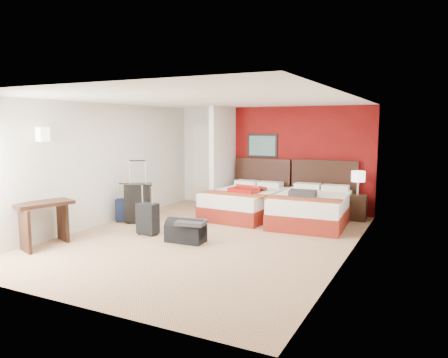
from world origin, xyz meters
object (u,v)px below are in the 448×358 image
Objects in this scene: bed_left at (245,203)px; bed_right at (311,209)px; table_lamp at (358,183)px; nightstand at (357,207)px; desk at (45,224)px; suitcase_navy at (124,211)px; duffel_bag at (186,232)px; red_suitcase_open at (248,189)px; suitcase_black at (138,204)px; suitcase_charcoal at (148,220)px.

bed_right is (1.52, -0.04, 0.01)m from bed_left.
bed_right reaches higher than bed_left.
nightstand is at bearing 0.00° from table_lamp.
bed_left is 4.27m from desk.
duffel_bag is (2.00, -0.76, -0.06)m from suitcase_navy.
bed_left reaches higher than nightstand.
bed_left is 0.38m from red_suitcase_open.
suitcase_black reaches higher than desk.
nightstand is at bearing 7.84° from suitcase_navy.
suitcase_charcoal is (-3.31, -3.08, -0.53)m from table_lamp.
suitcase_black is (-4.10, -2.34, -0.41)m from table_lamp.
table_lamp is 1.12× the size of suitcase_navy.
suitcase_navy is at bearing -151.13° from table_lamp.
suitcase_charcoal is 1.79m from desk.
table_lamp is 6.31m from desk.
suitcase_charcoal is 1.22× the size of suitcase_navy.
bed_left is 3.57× the size of nightstand.
desk is at bearing -134.56° from table_lamp.
suitcase_navy is at bearing -138.00° from bed_left.
suitcase_navy is (-0.31, -0.09, -0.17)m from suitcase_black.
red_suitcase_open is at bearing -162.71° from nightstand.
suitcase_black reaches higher than duffel_bag.
suitcase_black reaches higher than nightstand.
suitcase_navy is at bearing 156.22° from duffel_bag.
red_suitcase_open is at bearing 77.74° from desk.
suitcase_navy is 0.51× the size of desk.
suitcase_black is (-1.77, -1.58, 0.11)m from bed_left.
nightstand is 1.06× the size of table_lamp.
suitcase_charcoal reaches higher than duffel_bag.
duffel_bag is (-0.09, -2.42, -0.12)m from bed_left.
desk is at bearing -137.83° from bed_right.
duffel_bag is (1.69, -0.84, -0.23)m from suitcase_black.
bed_left is at bearing 69.08° from suitcase_charcoal.
suitcase_charcoal is (-0.99, -2.31, -0.01)m from bed_left.
table_lamp reaches higher than duffel_bag.
red_suitcase_open is 1.50× the size of nightstand.
bed_left is 2.42m from duffel_bag.
suitcase_black is at bearing 100.48° from desk.
suitcase_black is (-1.87, -1.48, -0.24)m from red_suitcase_open.
table_lamp is 5.07m from suitcase_navy.
bed_right is at bearing 64.43° from desk.
desk is at bearing -126.34° from suitcase_black.
desk reaches higher than duffel_bag.
table_lamp is 0.91× the size of suitcase_charcoal.
nightstand is at bearing 45.17° from suitcase_charcoal.
nightstand reaches higher than duffel_bag.
bed_right is 2.54× the size of suitcase_black.
nightstand is 0.69× the size of suitcase_black.
suitcase_black reaches higher than suitcase_charcoal.
bed_right is 2.22× the size of desk.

